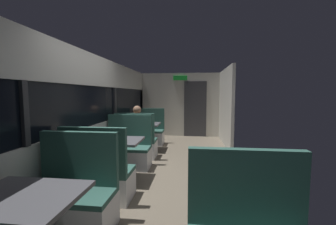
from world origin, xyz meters
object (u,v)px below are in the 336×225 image
Objects in this scene: dining_table_far_window at (143,127)px; seated_passenger at (137,135)px; bench_near_window_facing_entry at (73,201)px; bench_mid_window_facing_entry at (128,152)px; dining_table_mid_window at (116,145)px; dining_table_near_window at (23,207)px; bench_far_window_facing_entry at (148,134)px; bench_mid_window_facing_end at (99,178)px; bench_far_window_facing_end at (136,144)px.

seated_passenger reaches higher than dining_table_far_window.
bench_near_window_facing_entry is at bearing -90.00° from dining_table_far_window.
bench_mid_window_facing_entry is 0.78m from seated_passenger.
dining_table_far_window is at bearing 90.00° from dining_table_mid_window.
bench_far_window_facing_entry is (0.00, 4.85, -0.31)m from dining_table_near_window.
bench_mid_window_facing_entry is 2.08m from bench_far_window_facing_entry.
bench_mid_window_facing_entry is (0.00, 2.08, 0.00)m from bench_near_window_facing_entry.
bench_mid_window_facing_end is 1.22× the size of dining_table_far_window.
bench_mid_window_facing_end is 0.87× the size of seated_passenger.
bench_mid_window_facing_end is (0.00, 1.38, -0.31)m from dining_table_near_window.
seated_passenger is at bearing 90.00° from bench_near_window_facing_entry.
bench_far_window_facing_end is 1.40m from bench_far_window_facing_entry.
bench_mid_window_facing_end is 3.48m from bench_far_window_facing_entry.
bench_mid_window_facing_entry is 1.41m from dining_table_far_window.
seated_passenger reaches higher than bench_far_window_facing_end.
bench_mid_window_facing_entry is (0.00, 0.70, -0.31)m from dining_table_mid_window.
dining_table_mid_window is 0.77m from bench_mid_window_facing_entry.
bench_mid_window_facing_entry is at bearing 90.00° from bench_mid_window_facing_end.
seated_passenger reaches higher than bench_mid_window_facing_end.
seated_passenger is at bearing 90.00° from dining_table_near_window.
dining_table_mid_window is at bearing 90.00° from bench_near_window_facing_entry.
dining_table_mid_window is at bearing 90.00° from dining_table_near_window.
dining_table_near_window is 3.47m from bench_far_window_facing_end.
seated_passenger is at bearing 90.00° from bench_far_window_facing_end.
dining_table_mid_window is 0.82× the size of bench_far_window_facing_entry.
bench_near_window_facing_entry is 4.15m from bench_far_window_facing_entry.
dining_table_mid_window is 2.79m from bench_far_window_facing_entry.
bench_mid_window_facing_end is 2.08m from bench_far_window_facing_end.
dining_table_near_window is at bearing -90.00° from dining_table_mid_window.
bench_far_window_facing_entry is (0.00, 3.48, 0.00)m from bench_mid_window_facing_end.
bench_near_window_facing_entry is 2.75m from bench_far_window_facing_end.
seated_passenger reaches higher than dining_table_mid_window.
bench_near_window_facing_entry reaches higher than dining_table_far_window.
dining_table_near_window is 0.82× the size of bench_near_window_facing_entry.
bench_mid_window_facing_end is (0.00, 0.68, 0.00)m from bench_near_window_facing_entry.
bench_near_window_facing_entry is (0.00, 0.70, -0.31)m from dining_table_near_window.
seated_passenger is (0.00, 1.45, -0.10)m from dining_table_mid_window.
bench_near_window_facing_entry is 0.87× the size of seated_passenger.
bench_far_window_facing_end and bench_far_window_facing_entry have the same top height.
bench_mid_window_facing_entry is at bearing -90.00° from dining_table_far_window.
dining_table_mid_window is 1.00× the size of dining_table_far_window.
bench_mid_window_facing_entry reaches higher than dining_table_mid_window.
bench_near_window_facing_entry is 1.22× the size of dining_table_mid_window.
bench_far_window_facing_end is at bearing 90.00° from dining_table_mid_window.
dining_table_far_window is 0.71× the size of seated_passenger.
bench_far_window_facing_entry is at bearing 90.00° from bench_far_window_facing_end.
bench_mid_window_facing_end reaches higher than dining_table_near_window.
bench_far_window_facing_entry is (0.00, 2.08, 0.00)m from bench_mid_window_facing_entry.
seated_passenger reaches higher than bench_near_window_facing_entry.
bench_near_window_facing_entry is 1.22× the size of dining_table_far_window.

